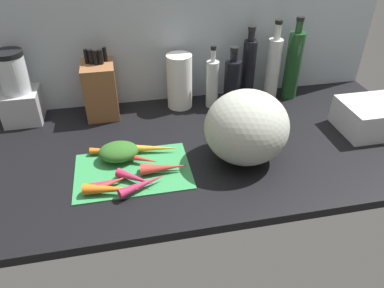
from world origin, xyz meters
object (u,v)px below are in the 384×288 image
object	(u,v)px
carrot_6	(137,158)
bottle_0	(212,83)
carrot_2	(111,183)
carrot_7	(164,168)
bottle_2	(248,69)
blender_appliance	(18,92)
carrot_4	(143,184)
bottle_3	(273,68)
winter_squash	(246,127)
carrot_9	(111,151)
cutting_board	(133,171)
carrot_3	(112,189)
bottle_4	(293,64)
carrot_5	(108,182)
carrot_0	(156,148)
bottle_1	(232,82)
carrot_8	(165,167)
dish_rack	(374,117)
carrot_1	(136,178)
knife_block	(100,89)
paper_towel_roll	(179,81)

from	to	relation	value
carrot_6	bottle_0	distance (cm)	49.14
carrot_2	carrot_7	size ratio (longest dim) A/B	0.81
bottle_2	blender_appliance	bearing A→B (deg)	-179.59
carrot_4	bottle_3	xyz separation A→B (cm)	(59.92, 49.56, 11.82)
winter_squash	carrot_9	bearing A→B (deg)	166.96
carrot_4	bottle_2	distance (cm)	73.10
cutting_board	carrot_3	xyz separation A→B (cm)	(-6.81, -10.27, 2.11)
carrot_4	bottle_4	xyz separation A→B (cm)	(68.91, 49.68, 12.61)
carrot_7	carrot_5	bearing A→B (deg)	-170.83
carrot_3	carrot_4	size ratio (longest dim) A/B	1.07
winter_squash	bottle_0	distance (cm)	38.36
bottle_2	carrot_4	bearing A→B (deg)	-133.87
carrot_0	winter_squash	size ratio (longest dim) A/B	0.57
carrot_4	bottle_1	distance (cm)	63.95
blender_appliance	bottle_4	xyz separation A→B (cm)	(110.85, -1.72, 2.77)
carrot_0	carrot_7	bearing A→B (deg)	-85.23
carrot_4	carrot_8	distance (cm)	10.96
carrot_5	bottle_0	bearing A→B (deg)	45.35
carrot_0	dish_rack	world-z (taller)	dish_rack
carrot_3	carrot_7	world-z (taller)	carrot_7
carrot_1	knife_block	xyz separation A→B (cm)	(-9.50, 47.22, 8.68)
cutting_board	carrot_0	world-z (taller)	carrot_0
carrot_8	bottle_2	bearing A→B (deg)	46.22
knife_block	bottle_0	distance (cm)	44.94
carrot_4	bottle_4	size ratio (longest dim) A/B	0.45
carrot_7	carrot_9	xyz separation A→B (cm)	(-16.48, 13.53, -0.61)
knife_block	bottle_0	size ratio (longest dim) A/B	1.03
carrot_4	carrot_8	xyz separation A→B (cm)	(7.66, 7.82, -0.49)
carrot_1	bottle_4	size ratio (longest dim) A/B	0.38
carrot_2	bottle_1	distance (cm)	68.66
carrot_2	paper_towel_roll	xyz separation A→B (cm)	(29.76, 47.77, 9.20)
paper_towel_roll	bottle_3	xyz separation A→B (cm)	(39.67, -1.09, 2.93)
carrot_7	carrot_8	distance (cm)	1.60
carrot_1	carrot_6	bearing A→B (deg)	82.56
bottle_1	bottle_0	bearing A→B (deg)	177.93
carrot_6	bottle_4	xyz separation A→B (cm)	(69.52, 36.20, 12.58)
carrot_0	carrot_2	size ratio (longest dim) A/B	1.29
carrot_5	blender_appliance	distance (cm)	58.17
carrot_1	winter_squash	bearing A→B (deg)	9.79
bottle_0	bottle_3	distance (cm)	26.79
carrot_8	bottle_2	world-z (taller)	bottle_2
carrot_3	carrot_9	size ratio (longest dim) A/B	1.18
cutting_board	bottle_4	xyz separation A→B (cm)	(71.46, 39.97, 14.55)
carrot_5	carrot_8	bearing A→B (deg)	13.22
carrot_8	bottle_1	bearing A→B (deg)	49.38
carrot_8	carrot_0	bearing A→B (deg)	97.32
bottle_0	carrot_7	bearing A→B (deg)	-122.16
carrot_2	carrot_6	xyz separation A→B (cm)	(8.90, 10.61, 0.34)
blender_appliance	bottle_0	size ratio (longest dim) A/B	1.08
carrot_0	dish_rack	distance (cm)	82.45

